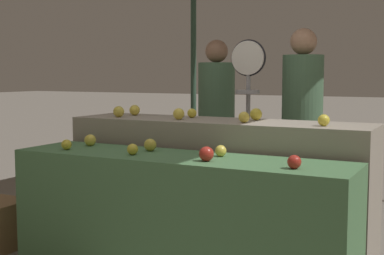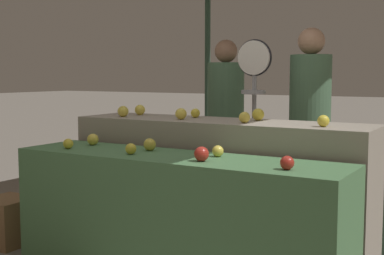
# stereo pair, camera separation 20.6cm
# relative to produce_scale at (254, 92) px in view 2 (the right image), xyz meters

# --- Properties ---
(display_counter_front) EXTENTS (2.22, 0.55, 0.82)m
(display_counter_front) POSITION_rel_produce_scale_xyz_m (0.03, -1.25, -0.78)
(display_counter_front) COLOR #4C7A4C
(display_counter_front) RESTS_ON ground_plane
(display_counter_back) EXTENTS (2.22, 0.55, 1.00)m
(display_counter_back) POSITION_rel_produce_scale_xyz_m (0.03, -0.65, -0.69)
(display_counter_back) COLOR gray
(display_counter_back) RESTS_ON ground_plane
(apple_front_0) EXTENTS (0.07, 0.07, 0.07)m
(apple_front_0) POSITION_rel_produce_scale_xyz_m (-0.77, -1.36, -0.33)
(apple_front_0) COLOR gold
(apple_front_0) RESTS_ON display_counter_front
(apple_front_1) EXTENTS (0.07, 0.07, 0.07)m
(apple_front_1) POSITION_rel_produce_scale_xyz_m (-0.24, -1.34, -0.33)
(apple_front_1) COLOR gold
(apple_front_1) RESTS_ON display_counter_front
(apple_front_2) EXTENTS (0.09, 0.09, 0.09)m
(apple_front_2) POSITION_rel_produce_scale_xyz_m (0.28, -1.35, -0.32)
(apple_front_2) COLOR #AD281E
(apple_front_2) RESTS_ON display_counter_front
(apple_front_3) EXTENTS (0.08, 0.08, 0.08)m
(apple_front_3) POSITION_rel_produce_scale_xyz_m (0.81, -1.36, -0.33)
(apple_front_3) COLOR #AD281E
(apple_front_3) RESTS_ON display_counter_front
(apple_front_4) EXTENTS (0.08, 0.08, 0.08)m
(apple_front_4) POSITION_rel_produce_scale_xyz_m (-0.75, -1.13, -0.32)
(apple_front_4) COLOR yellow
(apple_front_4) RESTS_ON display_counter_front
(apple_front_5) EXTENTS (0.08, 0.08, 0.08)m
(apple_front_5) POSITION_rel_produce_scale_xyz_m (-0.24, -1.15, -0.32)
(apple_front_5) COLOR gold
(apple_front_5) RESTS_ON display_counter_front
(apple_front_6) EXTENTS (0.07, 0.07, 0.07)m
(apple_front_6) POSITION_rel_produce_scale_xyz_m (0.28, -1.14, -0.33)
(apple_front_6) COLOR yellow
(apple_front_6) RESTS_ON display_counter_front
(apple_back_0) EXTENTS (0.09, 0.09, 0.09)m
(apple_back_0) POSITION_rel_produce_scale_xyz_m (-0.76, -0.76, -0.14)
(apple_back_0) COLOR gold
(apple_back_0) RESTS_ON display_counter_back
(apple_back_1) EXTENTS (0.08, 0.08, 0.08)m
(apple_back_1) POSITION_rel_produce_scale_xyz_m (-0.24, -0.74, -0.14)
(apple_back_1) COLOR yellow
(apple_back_1) RESTS_ON display_counter_back
(apple_back_2) EXTENTS (0.08, 0.08, 0.08)m
(apple_back_2) POSITION_rel_produce_scale_xyz_m (0.28, -0.76, -0.15)
(apple_back_2) COLOR yellow
(apple_back_2) RESTS_ON display_counter_back
(apple_back_3) EXTENTS (0.08, 0.08, 0.08)m
(apple_back_3) POSITION_rel_produce_scale_xyz_m (0.82, -0.75, -0.15)
(apple_back_3) COLOR gold
(apple_back_3) RESTS_ON display_counter_back
(apple_back_4) EXTENTS (0.08, 0.08, 0.08)m
(apple_back_4) POSITION_rel_produce_scale_xyz_m (-0.76, -0.55, -0.14)
(apple_back_4) COLOR yellow
(apple_back_4) RESTS_ON display_counter_back
(apple_back_5) EXTENTS (0.07, 0.07, 0.07)m
(apple_back_5) POSITION_rel_produce_scale_xyz_m (-0.24, -0.55, -0.15)
(apple_back_5) COLOR gold
(apple_back_5) RESTS_ON display_counter_back
(apple_back_6) EXTENTS (0.09, 0.09, 0.09)m
(apple_back_6) POSITION_rel_produce_scale_xyz_m (0.28, -0.53, -0.14)
(apple_back_6) COLOR gold
(apple_back_6) RESTS_ON display_counter_back
(produce_scale) EXTENTS (0.30, 0.20, 1.62)m
(produce_scale) POSITION_rel_produce_scale_xyz_m (0.00, 0.00, 0.00)
(produce_scale) COLOR #99999E
(produce_scale) RESTS_ON ground_plane
(person_vendor_at_scale) EXTENTS (0.36, 0.36, 1.72)m
(person_vendor_at_scale) POSITION_rel_produce_scale_xyz_m (0.36, 0.36, -0.19)
(person_vendor_at_scale) COLOR #2D2D38
(person_vendor_at_scale) RESTS_ON ground_plane
(person_customer_left) EXTENTS (0.36, 0.36, 1.66)m
(person_customer_left) POSITION_rel_produce_scale_xyz_m (-0.54, 0.54, -0.23)
(person_customer_left) COLOR #2D2D38
(person_customer_left) RESTS_ON ground_plane
(wooden_crate_side) EXTENTS (0.36, 0.36, 0.36)m
(wooden_crate_side) POSITION_rel_produce_scale_xyz_m (-1.53, -1.26, -1.01)
(wooden_crate_side) COLOR olive
(wooden_crate_side) RESTS_ON ground_plane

